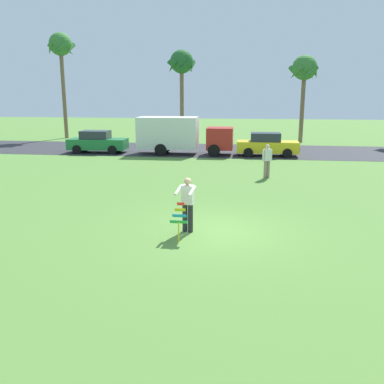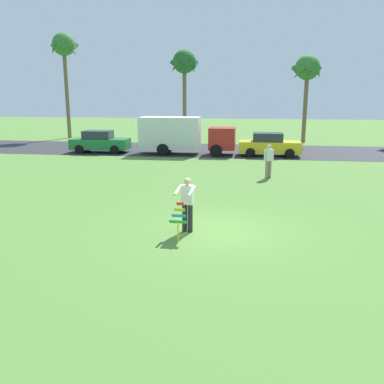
% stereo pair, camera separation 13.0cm
% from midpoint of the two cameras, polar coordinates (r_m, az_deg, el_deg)
% --- Properties ---
extents(ground_plane, '(120.00, 120.00, 0.00)m').
position_cam_midpoint_polar(ground_plane, '(13.23, 3.07, -5.39)').
color(ground_plane, '#568438').
extents(road_strip, '(120.00, 8.00, 0.01)m').
position_cam_midpoint_polar(road_strip, '(31.92, 5.94, 5.65)').
color(road_strip, '#2D2D33').
rests_on(road_strip, ground).
extents(person_kite_flyer, '(0.62, 0.72, 1.73)m').
position_cam_midpoint_polar(person_kite_flyer, '(12.90, -0.92, -1.47)').
color(person_kite_flyer, '#26262B').
rests_on(person_kite_flyer, ground).
extents(kite_held, '(0.52, 0.64, 1.09)m').
position_cam_midpoint_polar(kite_held, '(12.22, -2.05, -3.42)').
color(kite_held, red).
rests_on(kite_held, ground).
extents(parked_car_green, '(4.26, 1.95, 1.60)m').
position_cam_midpoint_polar(parked_car_green, '(31.43, -12.94, 6.68)').
color(parked_car_green, '#1E7238').
rests_on(parked_car_green, ground).
extents(parked_truck_red_cab, '(6.72, 2.17, 2.62)m').
position_cam_midpoint_polar(parked_truck_red_cab, '(29.77, -1.86, 7.89)').
color(parked_truck_red_cab, '#B2231E').
rests_on(parked_truck_red_cab, ground).
extents(parked_car_yellow, '(4.20, 1.84, 1.60)m').
position_cam_midpoint_polar(parked_car_yellow, '(29.45, 10.10, 6.38)').
color(parked_car_yellow, yellow).
rests_on(parked_car_yellow, ground).
extents(palm_tree_left_near, '(2.58, 2.71, 9.74)m').
position_cam_midpoint_polar(palm_tree_left_near, '(42.76, -17.61, 18.10)').
color(palm_tree_left_near, brown).
rests_on(palm_tree_left_near, ground).
extents(palm_tree_right_near, '(2.58, 2.71, 8.08)m').
position_cam_midpoint_polar(palm_tree_right_near, '(39.40, -1.52, 16.93)').
color(palm_tree_right_near, brown).
rests_on(palm_tree_right_near, ground).
extents(palm_tree_centre_far, '(2.58, 2.71, 7.43)m').
position_cam_midpoint_polar(palm_tree_centre_far, '(38.24, 15.03, 15.69)').
color(palm_tree_centre_far, brown).
rests_on(palm_tree_centre_far, ground).
extents(person_walker_near, '(0.50, 0.37, 1.73)m').
position_cam_midpoint_polar(person_walker_near, '(21.62, 10.07, 4.33)').
color(person_walker_near, gray).
rests_on(person_walker_near, ground).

